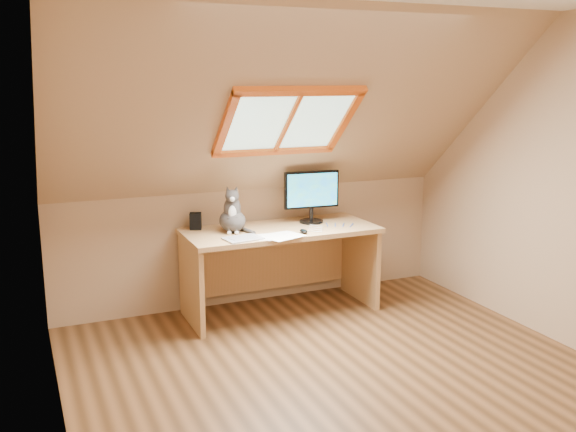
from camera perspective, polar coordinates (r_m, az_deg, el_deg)
ground at (r=4.32m, az=5.60°, el=-14.53°), size 3.50×3.50×0.00m
room_shell at (r=3.82m, az=6.72°, el=4.43°), size 3.52×3.52×2.41m
desk at (r=5.40m, az=-0.97°, el=-3.24°), size 1.59×0.70×0.72m
monitor at (r=5.44m, az=2.12°, el=2.04°), size 0.48×0.20×0.44m
cat at (r=5.15m, az=-4.97°, el=0.07°), size 0.27×0.30×0.38m
desk_speaker at (r=5.30m, az=-8.22°, el=-0.45°), size 0.12×0.12×0.13m
graphics_tablet at (r=4.93m, az=-4.03°, el=-2.01°), size 0.31×0.24×0.01m
mouse at (r=5.11m, az=1.40°, el=-1.36°), size 0.06×0.10×0.03m
papers at (r=5.01m, az=-0.60°, el=-1.80°), size 0.35×0.30×0.01m
cables at (r=5.34m, az=3.78°, el=-0.92°), size 0.51×0.26×0.01m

